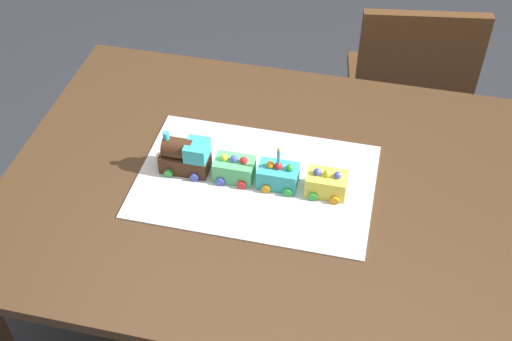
% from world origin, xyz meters
% --- Properties ---
extents(dining_table, '(1.40, 1.00, 0.74)m').
position_xyz_m(dining_table, '(0.00, 0.00, 0.63)').
color(dining_table, '#4C331E').
rests_on(dining_table, ground).
extents(chair, '(0.46, 0.46, 0.86)m').
position_xyz_m(chair, '(0.31, 0.83, 0.47)').
color(chair, brown).
rests_on(chair, ground).
extents(cake_board, '(0.60, 0.40, 0.00)m').
position_xyz_m(cake_board, '(-0.06, 0.00, 0.74)').
color(cake_board, silver).
rests_on(cake_board, dining_table).
extents(cake_locomotive, '(0.14, 0.08, 0.12)m').
position_xyz_m(cake_locomotive, '(-0.24, -0.00, 0.79)').
color(cake_locomotive, '#472816').
rests_on(cake_locomotive, cake_board).
extents(cake_car_caboose_mint_green, '(0.10, 0.08, 0.07)m').
position_xyz_m(cake_car_caboose_mint_green, '(-0.11, -0.00, 0.77)').
color(cake_car_caboose_mint_green, '#59CC7A').
rests_on(cake_car_caboose_mint_green, cake_board).
extents(cake_car_hopper_turquoise, '(0.10, 0.08, 0.07)m').
position_xyz_m(cake_car_hopper_turquoise, '(0.00, -0.00, 0.77)').
color(cake_car_hopper_turquoise, '#38B7C6').
rests_on(cake_car_hopper_turquoise, cake_board).
extents(cake_car_flatbed_lemon, '(0.10, 0.08, 0.07)m').
position_xyz_m(cake_car_flatbed_lemon, '(0.12, -0.00, 0.77)').
color(cake_car_flatbed_lemon, '#F4E04C').
rests_on(cake_car_flatbed_lemon, cake_board).
extents(birthday_candle, '(0.01, 0.01, 0.06)m').
position_xyz_m(birthday_candle, '(0.00, -0.00, 0.84)').
color(birthday_candle, '#4CA5E5').
rests_on(birthday_candle, cake_car_hopper_turquoise).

